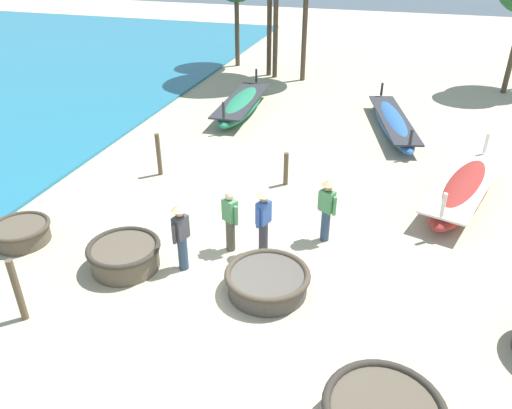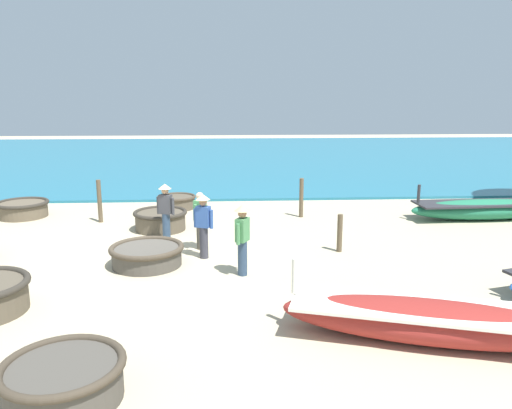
{
  "view_description": "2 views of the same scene",
  "coord_description": "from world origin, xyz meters",
  "views": [
    {
      "loc": [
        2.61,
        -7.8,
        6.86
      ],
      "look_at": [
        -0.31,
        1.86,
        1.14
      ],
      "focal_mm": 35.0,
      "sensor_mm": 36.0,
      "label": 1
    },
    {
      "loc": [
        12.22,
        2.28,
        4.1
      ],
      "look_at": [
        -1.3,
        3.03,
        1.12
      ],
      "focal_mm": 35.0,
      "sensor_mm": 36.0,
      "label": 2
    }
  ],
  "objects": [
    {
      "name": "mooring_post_shoreline",
      "position": [
        -4.29,
        4.74,
        0.67
      ],
      "size": [
        0.14,
        0.14,
        1.34
      ],
      "primitive_type": "cylinder",
      "color": "brown",
      "rests_on": "ground"
    },
    {
      "name": "fisherman_standing_right",
      "position": [
        -1.61,
        0.49,
        0.96
      ],
      "size": [
        0.36,
        0.51,
        1.67
      ],
      "color": "#2D425B",
      "rests_on": "ground"
    },
    {
      "name": "mooring_post_inland",
      "position": [
        -0.4,
        5.21,
        0.51
      ],
      "size": [
        0.14,
        0.14,
        1.02
      ],
      "primitive_type": "cylinder",
      "color": "brown",
      "rests_on": "ground"
    },
    {
      "name": "mooring_post_mid_beach",
      "position": [
        -3.95,
        -1.94,
        0.71
      ],
      "size": [
        0.14,
        0.14,
        1.41
      ],
      "primitive_type": "cylinder",
      "color": "brown",
      "rests_on": "ground"
    },
    {
      "name": "fisherman_with_hat",
      "position": [
        -0.83,
        1.51,
        0.84
      ],
      "size": [
        0.47,
        0.36,
        1.57
      ],
      "color": "#4C473D",
      "rests_on": "ground"
    },
    {
      "name": "coracle_beside_post",
      "position": [
        0.42,
        0.26,
        0.28
      ],
      "size": [
        1.82,
        1.82,
        0.51
      ],
      "color": "#4C473F",
      "rests_on": "ground"
    },
    {
      "name": "coracle_upturned",
      "position": [
        -5.85,
        0.35,
        0.26
      ],
      "size": [
        1.42,
        1.42,
        0.48
      ],
      "color": "brown",
      "rests_on": "ground"
    },
    {
      "name": "long_boat_red_hull",
      "position": [
        2.38,
        10.71,
        0.31
      ],
      "size": [
        2.36,
        5.84,
        1.05
      ],
      "color": "#285693",
      "rests_on": "ground"
    },
    {
      "name": "long_boat_white_hull",
      "position": [
        -3.67,
        10.93,
        0.35
      ],
      "size": [
        1.44,
        5.27,
        1.22
      ],
      "color": "#237551",
      "rests_on": "ground"
    },
    {
      "name": "fisherman_hauling",
      "position": [
        -0.06,
        1.63,
        0.96
      ],
      "size": [
        0.36,
        0.5,
        1.67
      ],
      "color": "#383842",
      "rests_on": "ground"
    },
    {
      "name": "fisherman_by_coracle",
      "position": [
        1.24,
        2.58,
        0.96
      ],
      "size": [
        0.48,
        0.36,
        1.67
      ],
      "color": "#2D425B",
      "rests_on": "ground"
    },
    {
      "name": "coracle_front_right",
      "position": [
        -2.89,
        0.15,
        0.33
      ],
      "size": [
        1.65,
        1.65,
        0.61
      ],
      "color": "brown",
      "rests_on": "ground"
    },
    {
      "name": "ground_plane",
      "position": [
        0.0,
        0.0,
        0.0
      ],
      "size": [
        80.0,
        80.0,
        0.0
      ],
      "primitive_type": "plane",
      "color": "#BCAD8C"
    },
    {
      "name": "long_boat_ochre_hull",
      "position": [
        4.58,
        5.63,
        0.37
      ],
      "size": [
        2.59,
        5.13,
        1.28
      ],
      "color": "maroon",
      "rests_on": "ground"
    }
  ]
}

